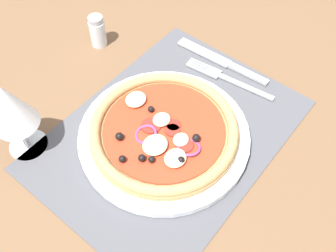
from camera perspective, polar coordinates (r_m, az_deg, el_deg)
name	(u,v)px	position (r cm, az deg, el deg)	size (l,w,h in cm)	color
ground_plane	(170,138)	(68.56, 0.24, -1.76)	(190.00, 140.00, 2.40)	brown
placemat	(170,133)	(67.41, 0.24, -1.09)	(44.56, 32.66, 0.40)	#4C4C51
plate	(164,136)	(66.00, -0.62, -1.44)	(28.65, 28.65, 1.45)	white
pizza	(163,130)	(64.47, -0.66, -0.57)	(24.69, 24.69, 2.64)	tan
fork	(224,77)	(75.89, 8.19, 6.98)	(3.62, 18.05, 0.44)	#B2B5BA
knife	(221,61)	(78.93, 7.68, 9.37)	(2.62, 20.06, 0.62)	#B2B5BA
wine_glass	(10,108)	(62.72, -21.97, 2.48)	(7.20, 7.20, 14.90)	silver
pepper_shaker	(98,31)	(81.86, -10.17, 13.36)	(3.20, 3.20, 6.70)	silver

